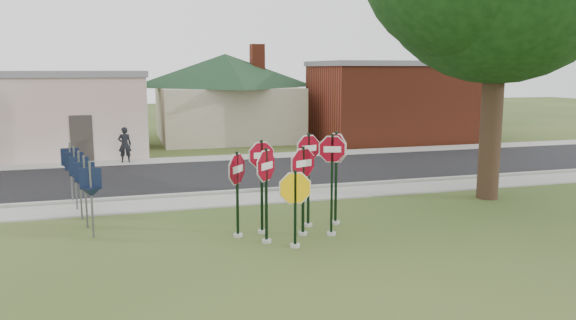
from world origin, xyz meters
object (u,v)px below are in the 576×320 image
object	(u,v)px
stop_sign_center	(303,178)
stop_sign_left	(266,182)
stop_sign_yellow	(295,200)
pedestrian	(125,145)

from	to	relation	value
stop_sign_center	stop_sign_left	size ratio (longest dim) A/B	0.98
stop_sign_yellow	stop_sign_left	world-z (taller)	stop_sign_left
stop_sign_center	stop_sign_left	xyz separation A→B (m)	(-1.07, -0.36, 0.04)
stop_sign_center	stop_sign_yellow	distance (m)	1.10
stop_sign_yellow	pedestrian	xyz separation A→B (m)	(-3.85, 13.87, -0.30)
pedestrian	stop_sign_center	bearing A→B (deg)	107.56
stop_sign_center	pedestrian	bearing A→B (deg)	108.57
stop_sign_center	pedestrian	world-z (taller)	stop_sign_center
stop_sign_left	stop_sign_yellow	bearing A→B (deg)	-44.21
stop_sign_yellow	stop_sign_left	xyz separation A→B (m)	(-0.57, 0.56, 0.37)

